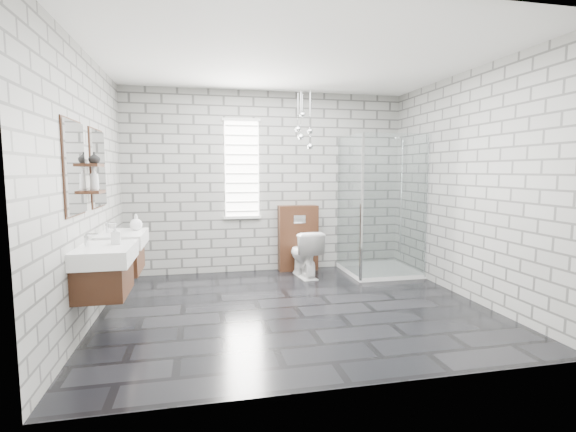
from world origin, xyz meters
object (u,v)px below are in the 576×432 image
object	(u,v)px
vanity_right	(119,241)
shower_enclosure	(377,241)
cistern_panel	(298,238)
vanity_left	(101,257)
toilet	(305,253)

from	to	relation	value
vanity_right	shower_enclosure	world-z (taller)	shower_enclosure
vanity_right	cistern_panel	size ratio (longest dim) A/B	1.57
vanity_left	cistern_panel	xyz separation A→B (m)	(2.35, 2.19, -0.26)
vanity_right	toilet	world-z (taller)	vanity_right
vanity_right	shower_enclosure	size ratio (longest dim) A/B	0.77
cistern_panel	shower_enclosure	size ratio (longest dim) A/B	0.49
vanity_right	cistern_panel	world-z (taller)	vanity_right
vanity_left	shower_enclosure	xyz separation A→B (m)	(3.41, 1.67, -0.25)
shower_enclosure	vanity_right	bearing A→B (deg)	-166.73
shower_enclosure	vanity_left	bearing A→B (deg)	-153.88
vanity_left	cistern_panel	world-z (taller)	vanity_left
vanity_right	cistern_panel	bearing A→B (deg)	29.38
vanity_left	shower_enclosure	distance (m)	3.80
vanity_right	cistern_panel	distance (m)	2.70
cistern_panel	toilet	world-z (taller)	cistern_panel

